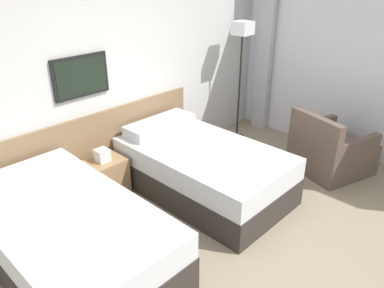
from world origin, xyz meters
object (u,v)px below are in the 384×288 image
(nightstand, at_px, (105,177))
(armchair, at_px, (330,152))
(bed_near_door, at_px, (71,238))
(bed_near_window, at_px, (202,169))
(floor_lamp, at_px, (242,43))

(nightstand, xyz_separation_m, armchair, (2.35, -1.59, 0.03))
(bed_near_door, distance_m, nightstand, 1.12)
(bed_near_door, distance_m, bed_near_window, 1.69)
(nightstand, relative_size, floor_lamp, 0.34)
(bed_near_door, bearing_deg, armchair, -14.97)
(bed_near_door, xyz_separation_m, floor_lamp, (3.18, 0.63, 1.15))
(nightstand, xyz_separation_m, floor_lamp, (2.33, -0.11, 1.21))
(bed_near_window, relative_size, armchair, 1.88)
(bed_near_window, bearing_deg, bed_near_door, 180.00)
(bed_near_door, height_order, floor_lamp, floor_lamp)
(bed_near_window, bearing_deg, nightstand, 138.79)
(bed_near_door, bearing_deg, nightstand, 41.21)
(bed_near_window, distance_m, floor_lamp, 1.99)
(armchair, bearing_deg, bed_near_door, 92.89)
(nightstand, distance_m, armchair, 2.84)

